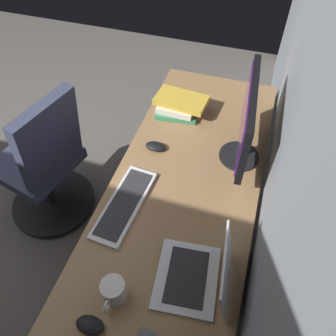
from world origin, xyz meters
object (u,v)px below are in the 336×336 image
drawer_pedestal (171,278)px  office_chair (45,167)px  monitor_primary (247,121)px  book_stack_near (179,105)px  laptop_leftmost (202,275)px  keyboard_main (124,204)px  mouse_main (155,146)px  mouse_spare (90,325)px  coffee_mug (113,291)px

drawer_pedestal → office_chair: office_chair is taller
monitor_primary → book_stack_near: 0.50m
laptop_leftmost → monitor_primary: bearing=177.6°
monitor_primary → book_stack_near: monitor_primary is taller
keyboard_main → mouse_main: (-0.37, 0.02, 0.01)m
keyboard_main → mouse_spare: 0.51m
coffee_mug → office_chair: bearing=-130.9°
laptop_leftmost → mouse_main: bearing=-147.5°
monitor_primary → mouse_main: 0.48m
monitor_primary → keyboard_main: monitor_primary is taller
mouse_spare → office_chair: bearing=-137.2°
monitor_primary → mouse_spare: bearing=-20.6°
laptop_leftmost → coffee_mug: (0.15, -0.29, -0.01)m
mouse_main → coffee_mug: 0.76m
drawer_pedestal → mouse_main: bearing=-154.3°
mouse_spare → coffee_mug: 0.13m
monitor_primary → office_chair: bearing=-81.5°
monitor_primary → keyboard_main: (0.44, -0.44, -0.23)m
keyboard_main → mouse_main: size_ratio=4.13×
drawer_pedestal → mouse_spare: (0.40, -0.17, 0.40)m
laptop_leftmost → book_stack_near: bearing=-159.1°
coffee_mug → office_chair: (-0.67, -0.77, -0.32)m
drawer_pedestal → laptop_leftmost: 0.48m
keyboard_main → book_stack_near: size_ratio=1.43×
laptop_leftmost → keyboard_main: bearing=-120.1°
keyboard_main → drawer_pedestal: bearing=66.6°
book_stack_near → coffee_mug: coffee_mug is taller
monitor_primary → book_stack_near: size_ratio=1.81×
keyboard_main → book_stack_near: bearing=175.6°
coffee_mug → office_chair: office_chair is taller
mouse_main → book_stack_near: book_stack_near is taller
drawer_pedestal → laptop_leftmost: bearing=50.7°
keyboard_main → mouse_main: bearing=177.0°
keyboard_main → office_chair: office_chair is taller
office_chair → mouse_main: bearing=97.8°
mouse_main → coffee_mug: size_ratio=0.80×
book_stack_near → coffee_mug: size_ratio=2.30×
monitor_primary → office_chair: monitor_primary is taller
book_stack_near → coffee_mug: (1.08, 0.06, 0.00)m
monitor_primary → coffee_mug: size_ratio=4.17×
laptop_leftmost → office_chair: (-0.52, -1.06, -0.33)m
drawer_pedestal → coffee_mug: 0.53m
monitor_primary → mouse_spare: (0.95, -0.36, -0.22)m
mouse_main → monitor_primary: bearing=99.6°
drawer_pedestal → coffee_mug: coffee_mug is taller
office_chair → mouse_spare: bearing=42.8°
drawer_pedestal → book_stack_near: book_stack_near is taller
office_chair → drawer_pedestal: bearing=66.7°
laptop_leftmost → keyboard_main: 0.47m
monitor_primary → laptop_leftmost: (0.68, -0.03, -0.19)m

